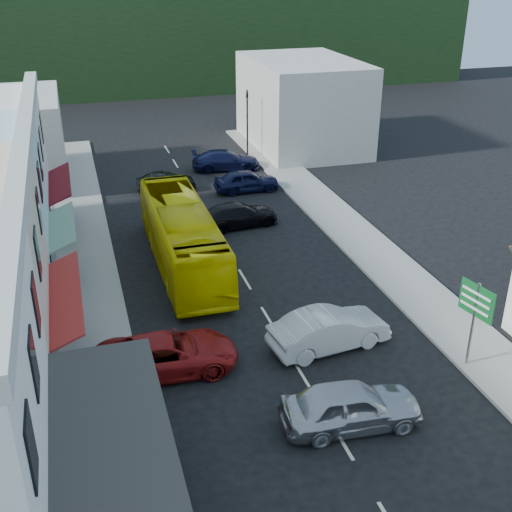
{
  "coord_description": "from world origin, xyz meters",
  "views": [
    {
      "loc": [
        -7.44,
        -19.31,
        14.81
      ],
      "look_at": [
        0.0,
        6.0,
        2.2
      ],
      "focal_mm": 45.0,
      "sensor_mm": 36.0,
      "label": 1
    }
  ],
  "objects_px": {
    "car_silver": "(351,409)",
    "traffic_signal": "(247,124)",
    "car_red": "(167,355)",
    "pedestrian_left": "(100,380)",
    "bus": "(183,238)",
    "direction_sign": "(472,326)",
    "car_white": "(329,332)"
  },
  "relations": [
    {
      "from": "bus",
      "to": "car_silver",
      "type": "relative_size",
      "value": 2.64
    },
    {
      "from": "car_silver",
      "to": "car_red",
      "type": "height_order",
      "value": "same"
    },
    {
      "from": "bus",
      "to": "car_red",
      "type": "distance_m",
      "value": 9.31
    },
    {
      "from": "car_red",
      "to": "pedestrian_left",
      "type": "bearing_deg",
      "value": 118.32
    },
    {
      "from": "car_silver",
      "to": "car_white",
      "type": "height_order",
      "value": "same"
    },
    {
      "from": "bus",
      "to": "direction_sign",
      "type": "xyz_separation_m",
      "value": [
        9.01,
        -12.01,
        0.29
      ]
    },
    {
      "from": "car_white",
      "to": "direction_sign",
      "type": "bearing_deg",
      "value": -128.64
    },
    {
      "from": "bus",
      "to": "traffic_signal",
      "type": "bearing_deg",
      "value": 64.51
    },
    {
      "from": "car_silver",
      "to": "direction_sign",
      "type": "relative_size",
      "value": 1.19
    },
    {
      "from": "car_white",
      "to": "direction_sign",
      "type": "distance_m",
      "value": 5.58
    },
    {
      "from": "pedestrian_left",
      "to": "car_silver",
      "type": "bearing_deg",
      "value": -101.84
    },
    {
      "from": "bus",
      "to": "car_red",
      "type": "height_order",
      "value": "bus"
    },
    {
      "from": "car_red",
      "to": "traffic_signal",
      "type": "height_order",
      "value": "traffic_signal"
    },
    {
      "from": "car_white",
      "to": "traffic_signal",
      "type": "height_order",
      "value": "traffic_signal"
    },
    {
      "from": "pedestrian_left",
      "to": "traffic_signal",
      "type": "height_order",
      "value": "traffic_signal"
    },
    {
      "from": "pedestrian_left",
      "to": "direction_sign",
      "type": "relative_size",
      "value": 0.46
    },
    {
      "from": "car_red",
      "to": "direction_sign",
      "type": "distance_m",
      "value": 11.76
    },
    {
      "from": "car_silver",
      "to": "pedestrian_left",
      "type": "xyz_separation_m",
      "value": [
        -8.1,
        3.62,
        0.3
      ]
    },
    {
      "from": "car_red",
      "to": "pedestrian_left",
      "type": "distance_m",
      "value": 2.93
    },
    {
      "from": "traffic_signal",
      "to": "car_silver",
      "type": "bearing_deg",
      "value": 86.27
    },
    {
      "from": "car_red",
      "to": "direction_sign",
      "type": "bearing_deg",
      "value": -103.32
    },
    {
      "from": "bus",
      "to": "pedestrian_left",
      "type": "distance_m",
      "value": 11.41
    },
    {
      "from": "pedestrian_left",
      "to": "direction_sign",
      "type": "height_order",
      "value": "direction_sign"
    },
    {
      "from": "car_red",
      "to": "pedestrian_left",
      "type": "height_order",
      "value": "pedestrian_left"
    },
    {
      "from": "car_white",
      "to": "pedestrian_left",
      "type": "height_order",
      "value": "pedestrian_left"
    },
    {
      "from": "car_silver",
      "to": "traffic_signal",
      "type": "bearing_deg",
      "value": -5.07
    },
    {
      "from": "direction_sign",
      "to": "traffic_signal",
      "type": "xyz_separation_m",
      "value": [
        -0.6,
        29.69,
        0.78
      ]
    },
    {
      "from": "direction_sign",
      "to": "bus",
      "type": "bearing_deg",
      "value": 114.66
    },
    {
      "from": "car_white",
      "to": "car_red",
      "type": "bearing_deg",
      "value": 80.07
    },
    {
      "from": "car_red",
      "to": "pedestrian_left",
      "type": "relative_size",
      "value": 2.71
    },
    {
      "from": "pedestrian_left",
      "to": "direction_sign",
      "type": "distance_m",
      "value": 14.04
    },
    {
      "from": "car_red",
      "to": "bus",
      "type": "bearing_deg",
      "value": -12.7
    }
  ]
}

